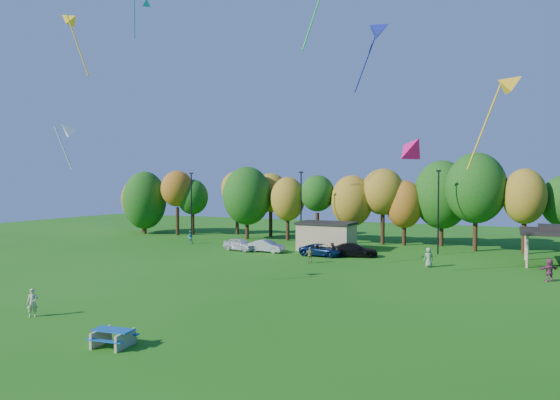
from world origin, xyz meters
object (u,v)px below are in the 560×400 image
at_px(picnic_table, 113,336).
at_px(car_a, 240,244).
at_px(car_b, 267,246).
at_px(car_d, 354,250).
at_px(kite_flyer, 33,303).
at_px(car_c, 322,250).

height_order(picnic_table, car_a, car_a).
bearing_deg(car_b, car_d, -83.00).
height_order(car_a, car_d, car_a).
height_order(kite_flyer, car_a, kite_flyer).
relative_size(picnic_table, kite_flyer, 1.26).
height_order(kite_flyer, car_d, kite_flyer).
relative_size(picnic_table, car_a, 0.49).
bearing_deg(car_d, kite_flyer, 143.24).
bearing_deg(car_a, picnic_table, -147.19).
bearing_deg(picnic_table, car_b, 96.73).
bearing_deg(picnic_table, car_c, 85.12).
bearing_deg(car_a, car_c, -76.99).
distance_m(picnic_table, car_d, 32.52).
bearing_deg(car_c, kite_flyer, 168.85).
xyz_separation_m(kite_flyer, car_c, (6.88, 29.42, -0.17)).
height_order(picnic_table, kite_flyer, kite_flyer).
xyz_separation_m(kite_flyer, car_a, (-3.01, 29.52, -0.09)).
bearing_deg(car_c, car_b, 89.83).
bearing_deg(kite_flyer, car_d, 32.29).
relative_size(picnic_table, car_c, 0.44).
bearing_deg(car_c, car_d, -70.47).
bearing_deg(car_a, car_d, -72.39).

